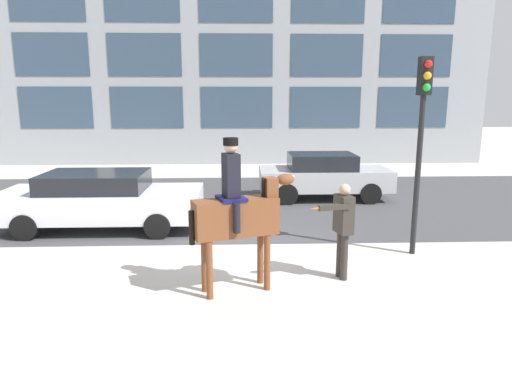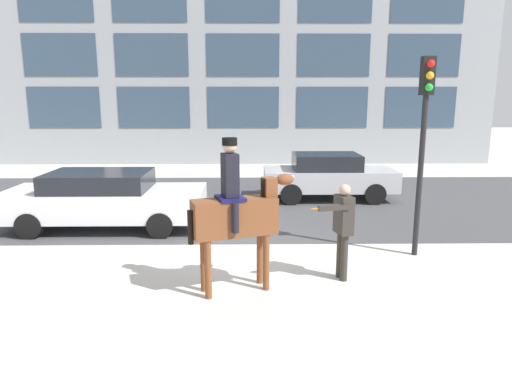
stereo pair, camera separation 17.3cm
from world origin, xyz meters
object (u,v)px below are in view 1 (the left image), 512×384
Objects in this scene: pedestrian_bystander at (343,224)px; traffic_light at (422,125)px; street_car_far_lane at (324,175)px; mounted_horse_lead at (237,213)px; street_car_near_lane at (100,199)px.

traffic_light reaches higher than pedestrian_bystander.
traffic_light is (0.90, -5.28, 1.88)m from street_car_far_lane.
street_car_far_lane is 5.68m from traffic_light.
mounted_horse_lead is 1.91m from pedestrian_bystander.
street_car_far_lane reaches higher than street_car_near_lane.
pedestrian_bystander reaches higher than street_car_near_lane.
street_car_far_lane is 1.04× the size of traffic_light.
pedestrian_bystander is at bearing -32.83° from street_car_near_lane.
mounted_horse_lead is 1.49× the size of pedestrian_bystander.
street_car_far_lane is (2.70, 6.97, -0.58)m from mounted_horse_lead.
street_car_near_lane is at bearing 163.20° from traffic_light.
street_car_far_lane is (0.87, 6.53, -0.25)m from pedestrian_bystander.
traffic_light is (1.77, 1.24, 1.63)m from pedestrian_bystander.
street_car_far_lane is at bearing 99.65° from traffic_light.
mounted_horse_lead reaches higher than street_car_far_lane.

